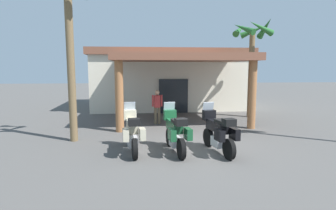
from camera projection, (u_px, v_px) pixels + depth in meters
ground_plane at (194, 148)px, 10.15m from camera, size 80.00×80.00×0.00m
motel_building at (168, 78)px, 20.21m from camera, size 10.83×11.85×4.02m
motorcycle_cream at (132, 132)px, 9.50m from camera, size 0.80×2.21×1.61m
motorcycle_green at (175, 132)px, 9.50m from camera, size 0.83×2.21×1.61m
motorcycle_black at (219, 132)px, 9.47m from camera, size 0.91×2.19×1.61m
pedestrian at (157, 104)px, 14.19m from camera, size 0.53×0.32×1.71m
palm_tree_near_portico at (252, 44)px, 15.81m from camera, size 2.24×2.25×5.57m
palm_tree_roadside at (69, 17)px, 10.47m from camera, size 1.85×1.95×6.32m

